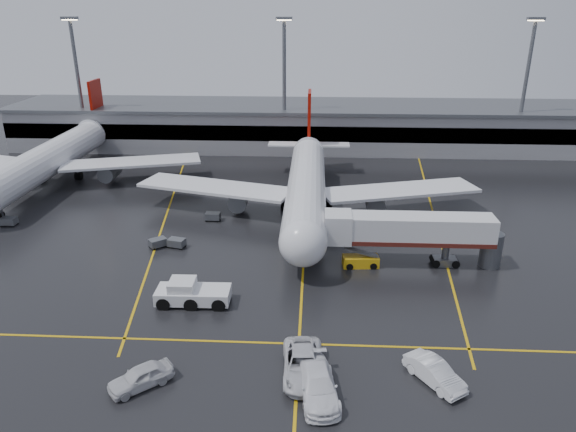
{
  "coord_description": "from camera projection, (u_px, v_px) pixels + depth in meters",
  "views": [
    {
      "loc": [
        1.05,
        -60.76,
        27.54
      ],
      "look_at": [
        -2.0,
        -2.0,
        4.0
      ],
      "focal_mm": 33.06,
      "sensor_mm": 36.0,
      "label": 1
    }
  ],
  "objects": [
    {
      "name": "service_van_b",
      "position": [
        318.0,
        385.0,
        39.8
      ],
      "size": [
        3.69,
        7.01,
        1.94
      ],
      "primitive_type": "imported",
      "rotation": [
        0.0,
        0.0,
        0.15
      ],
      "color": "white",
      "rests_on": "ground"
    },
    {
      "name": "apron_line_centre",
      "position": [
        305.0,
        240.0,
        66.61
      ],
      "size": [
        0.25,
        90.0,
        0.02
      ],
      "primitive_type": "cube",
      "color": "gold",
      "rests_on": "ground"
    },
    {
      "name": "apron_line_right",
      "position": [
        433.0,
        213.0,
        75.02
      ],
      "size": [
        7.57,
        69.64,
        0.02
      ],
      "primitive_type": "cube",
      "rotation": [
        0.0,
        0.0,
        -0.1
      ],
      "color": "gold",
      "rests_on": "ground"
    },
    {
      "name": "baggage_cart_e",
      "position": [
        9.0,
        221.0,
        70.79
      ],
      "size": [
        2.0,
        1.3,
        1.12
      ],
      "color": "#595B60",
      "rests_on": "ground"
    },
    {
      "name": "belt_loader",
      "position": [
        361.0,
        261.0,
        59.74
      ],
      "size": [
        4.15,
        2.2,
        2.54
      ],
      "color": "gold",
      "rests_on": "ground"
    },
    {
      "name": "second_airliner",
      "position": [
        53.0,
        157.0,
        87.19
      ],
      "size": [
        48.8,
        45.6,
        14.1
      ],
      "color": "silver",
      "rests_on": "ground"
    },
    {
      "name": "apron_line_left",
      "position": [
        169.0,
        208.0,
        76.85
      ],
      "size": [
        9.99,
        69.35,
        0.02
      ],
      "primitive_type": "cube",
      "rotation": [
        0.0,
        0.0,
        0.14
      ],
      "color": "gold",
      "rests_on": "ground"
    },
    {
      "name": "light_mast_right",
      "position": [
        526.0,
        80.0,
        98.26
      ],
      "size": [
        3.0,
        1.2,
        25.45
      ],
      "color": "#595B60",
      "rests_on": "ground"
    },
    {
      "name": "service_van_d",
      "position": [
        141.0,
        377.0,
        40.82
      ],
      "size": [
        5.18,
        4.79,
        1.72
      ],
      "primitive_type": "imported",
      "rotation": [
        0.0,
        0.0,
        -0.88
      ],
      "color": "silver",
      "rests_on": "ground"
    },
    {
      "name": "baggage_cart_c",
      "position": [
        213.0,
        216.0,
        72.41
      ],
      "size": [
        2.05,
        1.38,
        1.12
      ],
      "color": "#595B60",
      "rests_on": "ground"
    },
    {
      "name": "service_van_a",
      "position": [
        303.0,
        364.0,
        42.08
      ],
      "size": [
        3.54,
        7.06,
        1.92
      ],
      "primitive_type": "imported",
      "rotation": [
        0.0,
        0.0,
        0.05
      ],
      "color": "silver",
      "rests_on": "ground"
    },
    {
      "name": "ground",
      "position": [
        305.0,
        240.0,
        66.62
      ],
      "size": [
        220.0,
        220.0,
        0.0
      ],
      "primitive_type": "plane",
      "color": "black",
      "rests_on": "ground"
    },
    {
      "name": "apron_line_stop",
      "position": [
        299.0,
        344.0,
        46.21
      ],
      "size": [
        60.0,
        0.25,
        0.02
      ],
      "primitive_type": "cube",
      "color": "gold",
      "rests_on": "ground"
    },
    {
      "name": "baggage_cart_b",
      "position": [
        158.0,
        242.0,
        64.41
      ],
      "size": [
        2.37,
        2.28,
        1.12
      ],
      "color": "#595B60",
      "rests_on": "ground"
    },
    {
      "name": "terminal",
      "position": [
        310.0,
        125.0,
        109.45
      ],
      "size": [
        122.0,
        19.0,
        8.6
      ],
      "color": "gray",
      "rests_on": "ground"
    },
    {
      "name": "service_van_c",
      "position": [
        435.0,
        373.0,
        41.25
      ],
      "size": [
        4.55,
        5.51,
        1.77
      ],
      "primitive_type": "imported",
      "rotation": [
        0.0,
        0.0,
        0.59
      ],
      "color": "white",
      "rests_on": "ground"
    },
    {
      "name": "pushback_tractor",
      "position": [
        191.0,
        294.0,
        52.2
      ],
      "size": [
        7.29,
        3.22,
        2.59
      ],
      "color": "silver",
      "rests_on": "ground"
    },
    {
      "name": "light_mast_left",
      "position": [
        78.0,
        77.0,
        102.35
      ],
      "size": [
        3.0,
        1.2,
        25.45
      ],
      "color": "#595B60",
      "rests_on": "ground"
    },
    {
      "name": "jet_bridge",
      "position": [
        410.0,
        232.0,
        59.02
      ],
      "size": [
        19.9,
        3.4,
        6.05
      ],
      "color": "silver",
      "rests_on": "ground"
    },
    {
      "name": "main_airliner",
      "position": [
        307.0,
        184.0,
        74.05
      ],
      "size": [
        48.8,
        45.6,
        14.1
      ],
      "color": "silver",
      "rests_on": "ground"
    },
    {
      "name": "light_mast_mid",
      "position": [
        284.0,
        78.0,
        100.42
      ],
      "size": [
        3.0,
        1.2,
        25.45
      ],
      "color": "#595B60",
      "rests_on": "ground"
    },
    {
      "name": "baggage_cart_a",
      "position": [
        177.0,
        243.0,
        64.39
      ],
      "size": [
        2.26,
        1.75,
        1.12
      ],
      "color": "#595B60",
      "rests_on": "ground"
    }
  ]
}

